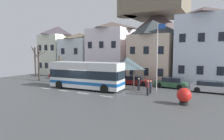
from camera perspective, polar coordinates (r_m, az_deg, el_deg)
The scene contains 22 objects.
ground_plane at distance 23.45m, azimuth -9.89°, elevation -6.08°, with size 40.00×60.00×0.07m.
townhouse_00 at distance 42.70m, azimuth -15.61°, elevation 5.71°, with size 5.26×6.89×10.07m.
townhouse_01 at distance 38.42m, azimuth -9.49°, elevation 4.63°, with size 6.21×6.31×8.36m.
townhouse_02 at distance 34.72m, azimuth -0.11°, elevation 5.98°, with size 6.94×6.94×9.98m.
townhouse_03 at distance 31.06m, azimuth 11.91°, elevation 5.61°, with size 6.44×5.79×9.61m.
townhouse_04 at distance 30.16m, azimuth 25.50°, elevation 6.43°, with size 6.81×6.73×10.87m.
hilltop_castle at distance 50.58m, azimuth 13.18°, elevation 9.14°, with size 36.69×36.69×22.10m.
transit_bus at distance 23.94m, azimuth -7.72°, elevation -1.66°, with size 9.58×3.37×3.35m.
bus_shelter at distance 25.13m, azimuth 4.54°, elevation 2.05°, with size 3.60×3.60×3.93m.
parked_car_00 at distance 25.93m, azimuth 17.24°, elevation -3.60°, with size 4.02×2.02×1.36m.
parked_car_01 at distance 34.21m, azimuth -14.75°, elevation -1.47°, with size 4.46×2.29×1.31m.
parked_car_02 at distance 24.58m, azimuth 27.54°, elevation -4.48°, with size 4.52×1.99×1.29m.
parked_car_03 at distance 27.21m, azimuth 6.60°, elevation -3.08°, with size 4.61×2.11×1.25m.
pedestrian_00 at distance 20.73m, azimuth 10.58°, elevation -5.02°, with size 0.34×0.34×1.61m.
pedestrian_01 at distance 21.67m, azimuth 11.39°, elevation -4.64°, with size 0.34×0.34×1.46m.
pedestrian_02 at distance 23.18m, azimuth 7.97°, elevation -3.96°, with size 0.30×0.30×1.50m.
public_bench at distance 26.90m, azimuth 8.08°, elevation -3.52°, with size 1.44×0.48×0.87m.
flagpole at distance 23.32m, azimuth 13.49°, elevation 5.08°, with size 0.95×0.10×7.91m.
harbour_buoy at distance 17.85m, azimuth 20.65°, elevation -7.13°, with size 1.24×1.24×1.49m.
bare_tree_00 at distance 29.98m, azimuth -15.28°, elevation 0.48°, with size 1.07×1.83×4.85m.
bare_tree_01 at distance 37.77m, azimuth -21.91°, elevation 2.34°, with size 1.45×1.16×5.71m.
bare_tree_02 at distance 33.29m, azimuth -21.00°, elevation 2.25°, with size 1.85×2.22×5.58m.
Camera 1 is at (14.66, -17.73, 4.54)m, focal length 30.70 mm.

